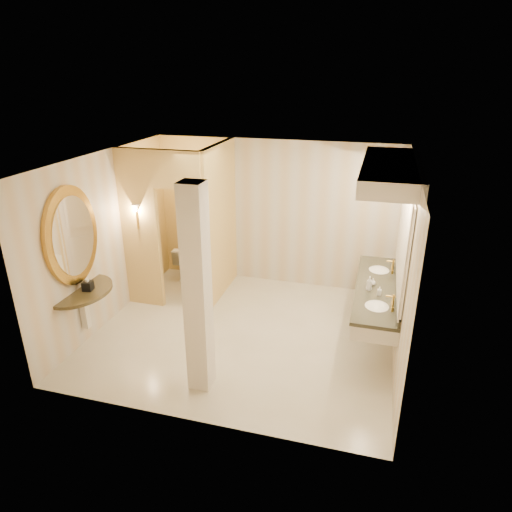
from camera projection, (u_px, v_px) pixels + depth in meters
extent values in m
plane|color=beige|center=(244.00, 333.00, 7.15)|extent=(4.50, 4.50, 0.00)
plane|color=white|center=(242.00, 160.00, 6.11)|extent=(4.50, 4.50, 0.00)
cube|color=beige|center=(274.00, 214.00, 8.41)|extent=(4.50, 0.02, 2.70)
cube|color=beige|center=(188.00, 321.00, 4.85)|extent=(4.50, 0.02, 2.70)
cube|color=beige|center=(106.00, 239.00, 7.18)|extent=(0.02, 4.00, 2.70)
cube|color=beige|center=(404.00, 270.00, 6.08)|extent=(0.02, 4.00, 2.70)
cube|color=#EDCE7C|center=(220.00, 222.00, 7.94)|extent=(0.10, 1.50, 2.70)
cube|color=#EDCE7C|center=(141.00, 230.00, 7.55)|extent=(0.65, 0.10, 2.70)
cube|color=#EDCE7C|center=(177.00, 170.00, 6.97)|extent=(0.80, 0.10, 0.60)
cube|color=silver|center=(196.00, 246.00, 7.72)|extent=(0.58, 0.62, 2.10)
cylinder|color=#B98E3B|center=(137.00, 220.00, 7.41)|extent=(0.03, 0.03, 0.30)
cone|color=silver|center=(136.00, 208.00, 7.33)|extent=(0.14, 0.14, 0.14)
cube|color=silver|center=(377.00, 295.00, 6.74)|extent=(0.60, 2.28, 0.24)
cube|color=black|center=(378.00, 288.00, 6.70)|extent=(0.64, 2.32, 0.05)
cube|color=black|center=(398.00, 286.00, 6.60)|extent=(0.03, 2.28, 0.10)
ellipsoid|color=white|center=(376.00, 309.00, 6.16)|extent=(0.40, 0.44, 0.15)
cylinder|color=#B98E3B|center=(393.00, 302.00, 6.06)|extent=(0.03, 0.03, 0.22)
ellipsoid|color=white|center=(379.00, 272.00, 7.26)|extent=(0.40, 0.44, 0.15)
cylinder|color=#B98E3B|center=(393.00, 266.00, 7.16)|extent=(0.03, 0.03, 0.22)
cube|color=white|center=(405.00, 235.00, 6.31)|extent=(0.03, 2.28, 1.40)
cube|color=silver|center=(391.00, 170.00, 6.03)|extent=(0.75, 2.48, 0.22)
cylinder|color=black|center=(79.00, 291.00, 6.61)|extent=(1.09, 1.09, 0.05)
cube|color=silver|center=(84.00, 309.00, 6.71)|extent=(0.10, 0.10, 0.60)
cylinder|color=gold|center=(71.00, 236.00, 6.28)|extent=(0.07, 1.09, 1.09)
cylinder|color=white|center=(74.00, 236.00, 6.27)|extent=(0.02, 0.87, 0.87)
cube|color=silver|center=(197.00, 292.00, 5.48)|extent=(0.28, 0.28, 2.70)
cube|color=black|center=(88.00, 286.00, 6.56)|extent=(0.15, 0.15, 0.13)
imported|color=white|center=(186.00, 261.00, 8.95)|extent=(0.45, 0.69, 0.67)
imported|color=beige|center=(379.00, 291.00, 6.41)|extent=(0.06, 0.06, 0.13)
imported|color=silver|center=(373.00, 282.00, 6.70)|extent=(0.12, 0.12, 0.11)
imported|color=#C6B28C|center=(369.00, 283.00, 6.54)|extent=(0.09, 0.09, 0.21)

